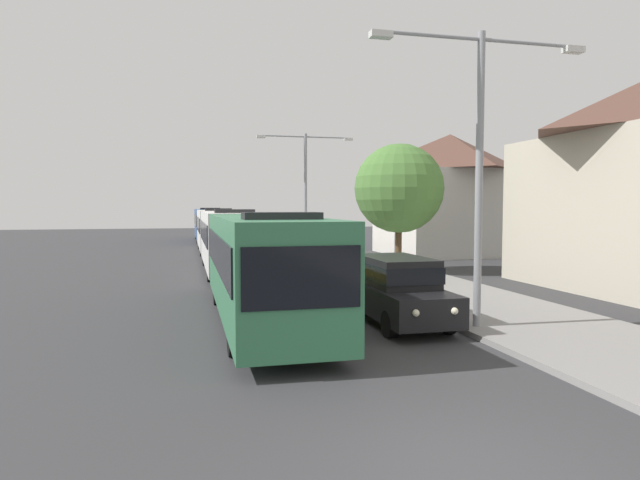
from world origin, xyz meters
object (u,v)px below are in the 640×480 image
bus_middle (216,229)px  bus_fourth_in_line (209,223)px  streetlamp_mid (306,180)px  streetlamp_near (480,146)px  bus_second_in_line (229,239)px  roadside_tree (399,189)px  white_suv (397,287)px  bus_lead (262,264)px

bus_middle → bus_fourth_in_line: 13.01m
bus_middle → streetlamp_mid: streetlamp_mid is taller
streetlamp_near → bus_second_in_line: bearing=109.6°
roadside_tree → white_suv: bearing=-112.1°
bus_fourth_in_line → streetlamp_mid: 20.28m
white_suv → roadside_tree: (4.54, 11.19, 3.20)m
bus_middle → roadside_tree: bearing=-61.5°
bus_middle → streetlamp_mid: (5.40, -6.25, 3.32)m
bus_fourth_in_line → roadside_tree: (8.24, -28.19, 2.54)m
streetlamp_mid → roadside_tree: 9.41m
bus_second_in_line → streetlamp_near: (5.40, -15.14, 3.24)m
bus_lead → roadside_tree: roadside_tree is taller
bus_lead → streetlamp_mid: streetlamp_mid is taller
bus_second_in_line → streetlamp_mid: size_ratio=1.48×
bus_middle → bus_lead: bearing=-90.0°
streetlamp_mid → roadside_tree: (2.84, -8.93, -0.78)m
white_suv → streetlamp_mid: size_ratio=0.63×
bus_fourth_in_line → roadside_tree: bearing=-73.7°
streetlamp_near → roadside_tree: (2.84, 12.65, -0.70)m
streetlamp_near → bus_lead: bearing=154.3°
streetlamp_mid → bus_fourth_in_line: bearing=105.7°
bus_lead → bus_fourth_in_line: (0.00, 38.25, 0.00)m
bus_fourth_in_line → white_suv: bus_fourth_in_line is taller
bus_lead → streetlamp_near: 6.81m
bus_fourth_in_line → streetlamp_near: size_ratio=1.54×
bus_fourth_in_line → streetlamp_mid: streetlamp_mid is taller
bus_second_in_line → bus_fourth_in_line: bearing=90.0°
bus_middle → streetlamp_near: size_ratio=1.49×
streetlamp_mid → roadside_tree: streetlamp_mid is taller
bus_lead → streetlamp_near: streetlamp_near is taller
bus_second_in_line → bus_fourth_in_line: (0.00, 25.70, 0.00)m
bus_fourth_in_line → bus_middle: bearing=-90.0°
bus_middle → streetlamp_near: 28.54m
bus_second_in_line → white_suv: bus_second_in_line is taller
white_suv → streetlamp_near: 4.50m
bus_lead → white_suv: size_ratio=2.28×
streetlamp_near → bus_middle: bearing=101.0°
bus_lead → bus_fourth_in_line: 38.25m
bus_middle → streetlamp_near: (5.40, -27.84, 3.24)m
streetlamp_near → white_suv: bearing=139.2°
white_suv → streetlamp_mid: bearing=85.2°
streetlamp_mid → streetlamp_near: bearing=-90.0°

